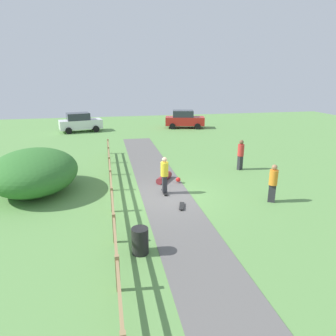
# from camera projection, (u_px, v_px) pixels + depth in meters

# --- Properties ---
(ground_plane) EXTENTS (60.00, 60.00, 0.00)m
(ground_plane) POSITION_uv_depth(u_px,v_px,m) (166.00, 196.00, 14.92)
(ground_plane) COLOR #60934C
(asphalt_path) EXTENTS (2.40, 28.00, 0.02)m
(asphalt_path) POSITION_uv_depth(u_px,v_px,m) (166.00, 196.00, 14.91)
(asphalt_path) COLOR #605E5B
(asphalt_path) RESTS_ON ground_plane
(wooden_fence) EXTENTS (0.12, 18.12, 1.10)m
(wooden_fence) POSITION_uv_depth(u_px,v_px,m) (111.00, 187.00, 14.22)
(wooden_fence) COLOR #997A51
(wooden_fence) RESTS_ON ground_plane
(bush_large) EXTENTS (4.21, 5.05, 2.16)m
(bush_large) POSITION_uv_depth(u_px,v_px,m) (34.00, 171.00, 15.12)
(bush_large) COLOR #33702D
(bush_large) RESTS_ON ground_plane
(trash_bin) EXTENTS (0.56, 0.56, 0.90)m
(trash_bin) POSITION_uv_depth(u_px,v_px,m) (140.00, 241.00, 10.03)
(trash_bin) COLOR black
(trash_bin) RESTS_ON ground_plane
(skater_riding) EXTENTS (0.38, 0.80, 1.86)m
(skater_riding) POSITION_uv_depth(u_px,v_px,m) (164.00, 173.00, 14.87)
(skater_riding) COLOR black
(skater_riding) RESTS_ON asphalt_path
(skater_fallen) EXTENTS (1.37, 1.38, 0.36)m
(skater_fallen) POSITION_uv_depth(u_px,v_px,m) (165.00, 178.00, 16.88)
(skater_fallen) COLOR maroon
(skater_fallen) RESTS_ON asphalt_path
(skateboard_loose) EXTENTS (0.42, 0.82, 0.08)m
(skateboard_loose) POSITION_uv_depth(u_px,v_px,m) (182.00, 206.00, 13.57)
(skateboard_loose) COLOR black
(skateboard_loose) RESTS_ON asphalt_path
(bystander_orange) EXTENTS (0.52, 0.52, 1.80)m
(bystander_orange) POSITION_uv_depth(u_px,v_px,m) (273.00, 182.00, 13.93)
(bystander_orange) COLOR #2D2D33
(bystander_orange) RESTS_ON ground_plane
(bystander_red) EXTENTS (0.52, 0.52, 1.87)m
(bystander_red) POSITION_uv_depth(u_px,v_px,m) (241.00, 153.00, 18.74)
(bystander_red) COLOR #2D2D33
(bystander_red) RESTS_ON ground_plane
(parked_car_white) EXTENTS (4.47, 2.70, 1.92)m
(parked_car_white) POSITION_uv_depth(u_px,v_px,m) (80.00, 122.00, 31.30)
(parked_car_white) COLOR silver
(parked_car_white) RESTS_ON ground_plane
(parked_car_red) EXTENTS (4.47, 2.69, 1.92)m
(parked_car_red) POSITION_uv_depth(u_px,v_px,m) (184.00, 119.00, 33.44)
(parked_car_red) COLOR red
(parked_car_red) RESTS_ON ground_plane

